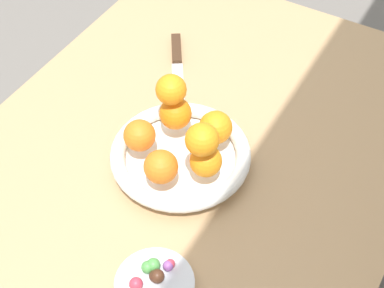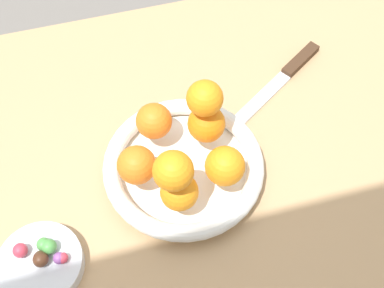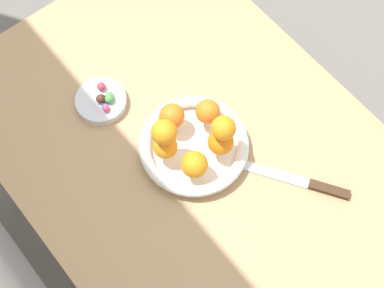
# 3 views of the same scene
# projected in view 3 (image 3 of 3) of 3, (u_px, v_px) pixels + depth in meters

# --- Properties ---
(ground_plane) EXTENTS (6.00, 6.00, 0.00)m
(ground_plane) POSITION_uv_depth(u_px,v_px,m) (193.00, 240.00, 2.00)
(ground_plane) COLOR slate
(dining_table) EXTENTS (1.10, 0.76, 0.74)m
(dining_table) POSITION_uv_depth(u_px,v_px,m) (194.00, 165.00, 1.41)
(dining_table) COLOR tan
(dining_table) RESTS_ON ground_plane
(fruit_bowl) EXTENTS (0.25, 0.25, 0.04)m
(fruit_bowl) POSITION_uv_depth(u_px,v_px,m) (191.00, 145.00, 1.31)
(fruit_bowl) COLOR white
(fruit_bowl) RESTS_ON dining_table
(candy_dish) EXTENTS (0.12, 0.12, 0.02)m
(candy_dish) POSITION_uv_depth(u_px,v_px,m) (101.00, 101.00, 1.37)
(candy_dish) COLOR silver
(candy_dish) RESTS_ON dining_table
(orange_0) EXTENTS (0.06, 0.06, 0.06)m
(orange_0) POSITION_uv_depth(u_px,v_px,m) (208.00, 111.00, 1.29)
(orange_0) COLOR orange
(orange_0) RESTS_ON fruit_bowl
(orange_1) EXTENTS (0.06, 0.06, 0.06)m
(orange_1) POSITION_uv_depth(u_px,v_px,m) (172.00, 116.00, 1.28)
(orange_1) COLOR orange
(orange_1) RESTS_ON fruit_bowl
(orange_2) EXTENTS (0.05, 0.05, 0.05)m
(orange_2) POSITION_uv_depth(u_px,v_px,m) (165.00, 146.00, 1.26)
(orange_2) COLOR orange
(orange_2) RESTS_ON fruit_bowl
(orange_3) EXTENTS (0.06, 0.06, 0.06)m
(orange_3) POSITION_uv_depth(u_px,v_px,m) (194.00, 164.00, 1.24)
(orange_3) COLOR orange
(orange_3) RESTS_ON fruit_bowl
(orange_4) EXTENTS (0.06, 0.06, 0.06)m
(orange_4) POSITION_uv_depth(u_px,v_px,m) (221.00, 142.00, 1.26)
(orange_4) COLOR orange
(orange_4) RESTS_ON fruit_bowl
(orange_5) EXTENTS (0.05, 0.05, 0.05)m
(orange_5) POSITION_uv_depth(u_px,v_px,m) (164.00, 132.00, 1.21)
(orange_5) COLOR orange
(orange_5) RESTS_ON orange_2
(orange_6) EXTENTS (0.05, 0.05, 0.05)m
(orange_6) POSITION_uv_depth(u_px,v_px,m) (223.00, 128.00, 1.21)
(orange_6) COLOR orange
(orange_6) RESTS_ON orange_4
(candy_ball_0) EXTENTS (0.02, 0.02, 0.02)m
(candy_ball_0) POSITION_uv_depth(u_px,v_px,m) (102.00, 98.00, 1.35)
(candy_ball_0) COLOR #472819
(candy_ball_0) RESTS_ON candy_dish
(candy_ball_1) EXTENTS (0.02, 0.02, 0.02)m
(candy_ball_1) POSITION_uv_depth(u_px,v_px,m) (101.00, 99.00, 1.34)
(candy_ball_1) COLOR #472819
(candy_ball_1) RESTS_ON candy_dish
(candy_ball_2) EXTENTS (0.02, 0.02, 0.02)m
(candy_ball_2) POSITION_uv_depth(u_px,v_px,m) (110.00, 99.00, 1.35)
(candy_ball_2) COLOR #472819
(candy_ball_2) RESTS_ON candy_dish
(candy_ball_3) EXTENTS (0.02, 0.02, 0.02)m
(candy_ball_3) POSITION_uv_depth(u_px,v_px,m) (109.00, 96.00, 1.35)
(candy_ball_3) COLOR #4C9947
(candy_ball_3) RESTS_ON candy_dish
(candy_ball_4) EXTENTS (0.02, 0.02, 0.02)m
(candy_ball_4) POSITION_uv_depth(u_px,v_px,m) (105.00, 107.00, 1.34)
(candy_ball_4) COLOR #8C4C99
(candy_ball_4) RESTS_ON candy_dish
(candy_ball_5) EXTENTS (0.02, 0.02, 0.02)m
(candy_ball_5) POSITION_uv_depth(u_px,v_px,m) (101.00, 87.00, 1.36)
(candy_ball_5) COLOR #C6384C
(candy_ball_5) RESTS_ON candy_dish
(candy_ball_6) EXTENTS (0.02, 0.02, 0.02)m
(candy_ball_6) POSITION_uv_depth(u_px,v_px,m) (106.00, 109.00, 1.34)
(candy_ball_6) COLOR #C6384C
(candy_ball_6) RESTS_ON candy_dish
(candy_ball_7) EXTENTS (0.02, 0.02, 0.02)m
(candy_ball_7) POSITION_uv_depth(u_px,v_px,m) (109.00, 99.00, 1.34)
(candy_ball_7) COLOR #4C9947
(candy_ball_7) RESTS_ON candy_dish
(knife) EXTENTS (0.23, 0.16, 0.01)m
(knife) POSITION_uv_depth(u_px,v_px,m) (301.00, 182.00, 1.29)
(knife) COLOR #3F2819
(knife) RESTS_ON dining_table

